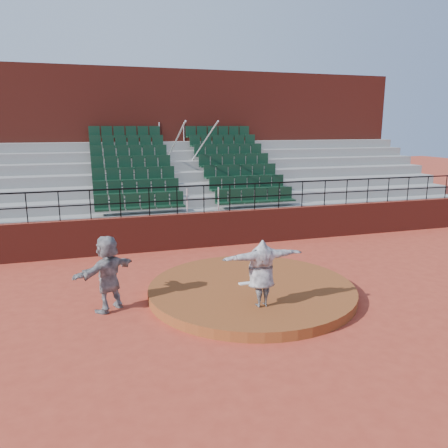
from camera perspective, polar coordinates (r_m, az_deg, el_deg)
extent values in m
plane|color=#B03C27|center=(11.91, 3.60, -9.12)|extent=(90.00, 90.00, 0.00)
cylinder|color=brown|center=(11.86, 3.61, -8.56)|extent=(5.50, 5.50, 0.25)
cube|color=white|center=(11.95, 3.36, -7.69)|extent=(0.60, 0.15, 0.03)
cube|color=maroon|center=(16.27, -2.60, -0.74)|extent=(24.00, 0.30, 1.30)
cylinder|color=black|center=(15.97, -2.66, 5.03)|extent=(24.00, 0.05, 0.05)
cylinder|color=black|center=(16.05, -2.64, 3.26)|extent=(24.00, 0.04, 0.04)
cylinder|color=black|center=(15.68, -24.39, 1.92)|extent=(0.04, 0.04, 1.00)
cylinder|color=black|center=(15.58, -20.74, 2.17)|extent=(0.04, 0.04, 1.00)
cylinder|color=black|center=(15.55, -17.07, 2.41)|extent=(0.04, 0.04, 1.00)
cylinder|color=black|center=(15.58, -13.39, 2.65)|extent=(0.04, 0.04, 1.00)
cylinder|color=black|center=(15.67, -9.74, 2.87)|extent=(0.04, 0.04, 1.00)
cylinder|color=black|center=(15.83, -6.15, 3.07)|extent=(0.04, 0.04, 1.00)
cylinder|color=black|center=(16.05, -2.64, 3.26)|extent=(0.04, 0.04, 1.00)
cylinder|color=black|center=(16.32, 0.76, 3.43)|extent=(0.04, 0.04, 1.00)
cylinder|color=black|center=(16.65, 4.04, 3.59)|extent=(0.04, 0.04, 1.00)
cylinder|color=black|center=(17.04, 7.19, 3.72)|extent=(0.04, 0.04, 1.00)
cylinder|color=black|center=(17.47, 10.19, 3.85)|extent=(0.04, 0.04, 1.00)
cylinder|color=black|center=(17.95, 13.03, 3.95)|extent=(0.04, 0.04, 1.00)
cylinder|color=black|center=(18.47, 15.73, 4.04)|extent=(0.04, 0.04, 1.00)
cylinder|color=black|center=(19.03, 18.27, 4.12)|extent=(0.04, 0.04, 1.00)
cylinder|color=black|center=(19.62, 20.66, 4.18)|extent=(0.04, 0.04, 1.00)
cylinder|color=black|center=(20.25, 22.91, 4.23)|extent=(0.04, 0.04, 1.00)
cylinder|color=black|center=(20.90, 25.02, 4.28)|extent=(0.04, 0.04, 1.00)
cylinder|color=black|center=(21.58, 27.00, 4.32)|extent=(0.04, 0.04, 1.00)
cube|color=gray|center=(16.82, -3.10, -0.30)|extent=(24.00, 0.85, 1.30)
cube|color=#10311E|center=(16.24, -10.88, 2.66)|extent=(3.30, 0.48, 0.72)
cube|color=#10311E|center=(17.30, 4.11, 3.46)|extent=(3.30, 0.48, 0.72)
cube|color=gray|center=(17.58, -3.78, 0.93)|extent=(24.00, 0.85, 1.70)
cube|color=#10311E|center=(17.01, -11.26, 4.45)|extent=(3.30, 0.48, 0.72)
cube|color=#10311E|center=(18.03, 3.15, 5.13)|extent=(3.30, 0.48, 0.72)
cube|color=gray|center=(18.35, -4.41, 2.05)|extent=(24.00, 0.85, 2.10)
cube|color=#10311E|center=(17.80, -11.61, 6.09)|extent=(3.30, 0.48, 0.72)
cube|color=#10311E|center=(18.78, 2.26, 6.67)|extent=(3.30, 0.48, 0.72)
cube|color=gray|center=(19.14, -4.99, 3.08)|extent=(24.00, 0.85, 2.50)
cube|color=#10311E|center=(18.61, -11.94, 7.59)|extent=(3.30, 0.48, 0.72)
cube|color=#10311E|center=(19.54, 1.44, 8.08)|extent=(3.30, 0.48, 0.72)
cube|color=gray|center=(19.93, -5.52, 4.04)|extent=(24.00, 0.85, 2.90)
cube|color=#10311E|center=(19.42, -12.23, 8.96)|extent=(3.30, 0.48, 0.72)
cube|color=#10311E|center=(20.32, 0.67, 9.39)|extent=(3.30, 0.48, 0.72)
cube|color=gray|center=(20.72, -6.02, 4.91)|extent=(24.00, 0.85, 3.30)
cube|color=#10311E|center=(20.25, -12.51, 10.22)|extent=(3.30, 0.48, 0.72)
cube|color=#10311E|center=(21.11, -0.05, 10.60)|extent=(3.30, 0.48, 0.72)
cube|color=gray|center=(21.53, -6.47, 5.73)|extent=(24.00, 0.85, 3.70)
cube|color=#10311E|center=(21.09, -12.77, 11.38)|extent=(3.30, 0.48, 0.72)
cube|color=#10311E|center=(21.92, -0.72, 11.72)|extent=(3.30, 0.48, 0.72)
cylinder|color=silver|center=(18.78, -6.93, 9.46)|extent=(0.06, 5.97, 2.46)
cylinder|color=silver|center=(19.04, -3.32, 9.57)|extent=(0.06, 5.97, 2.46)
cube|color=maroon|center=(23.28, -7.49, 10.42)|extent=(24.00, 3.00, 7.10)
imported|color=black|center=(10.30, 4.91, -6.41)|extent=(2.00, 0.59, 1.61)
imported|color=black|center=(10.97, -14.90, -6.23)|extent=(1.73, 1.49, 1.88)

